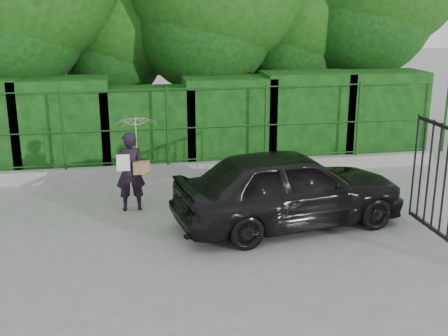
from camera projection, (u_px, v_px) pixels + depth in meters
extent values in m
plane|color=gray|center=(167.00, 262.00, 8.76)|extent=(80.00, 80.00, 0.00)
cube|color=#9E9E99|center=(151.00, 172.00, 12.97)|extent=(14.00, 0.25, 0.30)
cylinder|color=#144313|center=(63.00, 130.00, 12.35)|extent=(0.06, 0.06, 1.80)
cylinder|color=#144313|center=(167.00, 126.00, 12.74)|extent=(0.06, 0.06, 1.80)
cylinder|color=#144313|center=(266.00, 123.00, 13.13)|extent=(0.06, 0.06, 1.80)
cylinder|color=#144313|center=(358.00, 119.00, 13.52)|extent=(0.06, 0.06, 1.80)
cylinder|color=#144313|center=(446.00, 116.00, 13.90)|extent=(0.06, 0.06, 1.80)
cylinder|color=#144313|center=(151.00, 161.00, 12.90)|extent=(13.60, 0.03, 0.03)
cylinder|color=#144313|center=(150.00, 129.00, 12.69)|extent=(13.60, 0.03, 0.03)
cylinder|color=#144313|center=(148.00, 90.00, 12.43)|extent=(13.60, 0.03, 0.03)
cube|color=black|center=(63.00, 125.00, 13.31)|extent=(2.20, 1.20, 2.23)
cube|color=black|center=(148.00, 128.00, 13.68)|extent=(2.20, 1.20, 1.94)
cube|color=black|center=(228.00, 121.00, 13.99)|extent=(2.20, 1.20, 2.16)
cube|color=black|center=(305.00, 116.00, 14.31)|extent=(2.20, 1.20, 2.24)
cube|color=black|center=(379.00, 114.00, 14.65)|extent=(2.20, 1.20, 2.23)
cylinder|color=black|center=(26.00, 70.00, 14.42)|extent=(0.36, 0.36, 4.50)
cylinder|color=black|center=(125.00, 85.00, 16.25)|extent=(0.36, 0.36, 3.25)
sphere|color=#14470F|center=(121.00, 15.00, 15.70)|extent=(3.90, 3.90, 3.90)
cylinder|color=black|center=(215.00, 69.00, 15.59)|extent=(0.36, 0.36, 4.25)
cylinder|color=black|center=(294.00, 78.00, 16.77)|extent=(0.36, 0.36, 3.50)
sphere|color=#14470F|center=(297.00, 5.00, 16.18)|extent=(4.20, 4.20, 4.20)
cylinder|color=black|center=(364.00, 57.00, 16.56)|extent=(0.36, 0.36, 4.75)
cube|color=black|center=(440.00, 234.00, 9.45)|extent=(0.05, 2.00, 0.06)
cylinder|color=black|center=(444.00, 182.00, 9.24)|extent=(0.04, 0.04, 1.90)
cylinder|color=black|center=(436.00, 178.00, 9.48)|extent=(0.04, 0.04, 1.90)
cylinder|color=black|center=(429.00, 174.00, 9.71)|extent=(0.04, 0.04, 1.90)
cylinder|color=black|center=(421.00, 170.00, 9.95)|extent=(0.04, 0.04, 1.90)
cylinder|color=black|center=(414.00, 166.00, 10.18)|extent=(0.04, 0.04, 1.90)
imported|color=black|center=(130.00, 171.00, 10.78)|extent=(0.60, 0.42, 1.56)
imported|color=#FCCBDE|center=(136.00, 136.00, 10.67)|extent=(0.83, 0.85, 0.76)
cube|color=olive|center=(141.00, 168.00, 10.72)|extent=(0.32, 0.15, 0.24)
cube|color=white|center=(123.00, 163.00, 10.59)|extent=(0.25, 0.02, 0.32)
imported|color=black|center=(289.00, 187.00, 10.06)|extent=(4.40, 2.38, 1.42)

